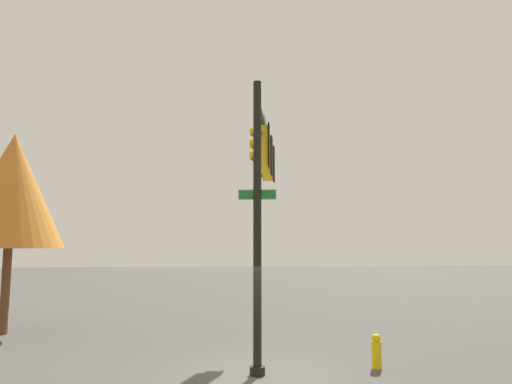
# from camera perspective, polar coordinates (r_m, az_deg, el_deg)

# --- Properties ---
(ground_plane) EXTENTS (120.00, 120.00, 0.00)m
(ground_plane) POSITION_cam_1_polar(r_m,az_deg,el_deg) (11.52, 0.17, -21.68)
(ground_plane) COLOR #474541
(signal_pole_assembly) EXTENTS (5.33, 1.62, 7.06)m
(signal_pole_assembly) POSITION_cam_1_polar(r_m,az_deg,el_deg) (13.32, 0.78, 2.49)
(signal_pole_assembly) COLOR black
(signal_pole_assembly) RESTS_ON ground_plane
(fire_hydrant) EXTENTS (0.33, 0.24, 0.83)m
(fire_hydrant) POSITION_cam_1_polar(r_m,az_deg,el_deg) (12.34, 14.64, -18.49)
(fire_hydrant) COLOR gold
(fire_hydrant) RESTS_ON ground_plane
(tree_mid) EXTENTS (3.68, 3.68, 7.00)m
(tree_mid) POSITION_cam_1_polar(r_m,az_deg,el_deg) (18.47, -27.92, 0.16)
(tree_mid) COLOR brown
(tree_mid) RESTS_ON ground_plane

